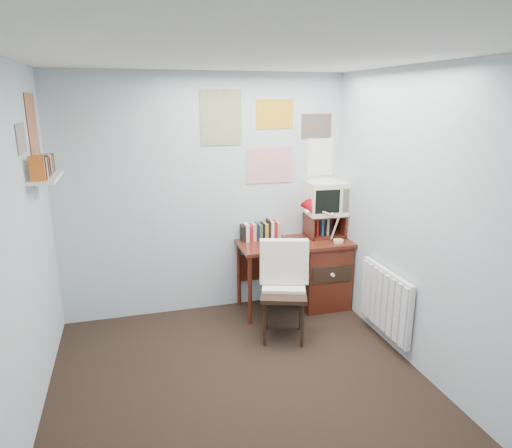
# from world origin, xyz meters

# --- Properties ---
(ground) EXTENTS (3.50, 3.50, 0.00)m
(ground) POSITION_xyz_m (0.00, 0.00, 0.00)
(ground) COLOR black
(ground) RESTS_ON ground
(back_wall) EXTENTS (3.00, 0.02, 2.50)m
(back_wall) POSITION_xyz_m (0.00, 1.75, 1.25)
(back_wall) COLOR #ABBDC4
(back_wall) RESTS_ON ground
(left_wall) EXTENTS (0.02, 3.50, 2.50)m
(left_wall) POSITION_xyz_m (-1.50, 0.00, 1.25)
(left_wall) COLOR #ABBDC4
(left_wall) RESTS_ON ground
(right_wall) EXTENTS (0.02, 3.50, 2.50)m
(right_wall) POSITION_xyz_m (1.50, 0.00, 1.25)
(right_wall) COLOR #ABBDC4
(right_wall) RESTS_ON ground
(ceiling) EXTENTS (3.00, 3.50, 0.02)m
(ceiling) POSITION_xyz_m (0.00, 0.00, 2.50)
(ceiling) COLOR white
(ceiling) RESTS_ON back_wall
(desk) EXTENTS (1.20, 0.55, 0.76)m
(desk) POSITION_xyz_m (1.17, 1.48, 0.41)
(desk) COLOR #511E12
(desk) RESTS_ON ground
(desk_chair) EXTENTS (0.59, 0.57, 0.91)m
(desk_chair) POSITION_xyz_m (0.57, 0.88, 0.46)
(desk_chair) COLOR black
(desk_chair) RESTS_ON ground
(desk_lamp) EXTENTS (0.32, 0.29, 0.40)m
(desk_lamp) POSITION_xyz_m (1.34, 1.33, 0.96)
(desk_lamp) COLOR red
(desk_lamp) RESTS_ON desk
(tv_riser) EXTENTS (0.40, 0.30, 0.25)m
(tv_riser) POSITION_xyz_m (1.29, 1.59, 0.89)
(tv_riser) COLOR #511E12
(tv_riser) RESTS_ON desk
(crt_tv) EXTENTS (0.43, 0.40, 0.39)m
(crt_tv) POSITION_xyz_m (1.30, 1.61, 1.21)
(crt_tv) COLOR #EBE1C5
(crt_tv) RESTS_ON tv_riser
(book_row) EXTENTS (0.60, 0.14, 0.22)m
(book_row) POSITION_xyz_m (0.66, 1.66, 0.87)
(book_row) COLOR #511E12
(book_row) RESTS_ON desk
(radiator) EXTENTS (0.09, 0.80, 0.60)m
(radiator) POSITION_xyz_m (1.46, 0.55, 0.42)
(radiator) COLOR white
(radiator) RESTS_ON right_wall
(wall_shelf) EXTENTS (0.20, 0.62, 0.24)m
(wall_shelf) POSITION_xyz_m (-1.40, 1.10, 1.62)
(wall_shelf) COLOR white
(wall_shelf) RESTS_ON left_wall
(posters_back) EXTENTS (1.20, 0.01, 0.90)m
(posters_back) POSITION_xyz_m (0.70, 1.74, 1.85)
(posters_back) COLOR white
(posters_back) RESTS_ON back_wall
(posters_left) EXTENTS (0.01, 0.70, 0.60)m
(posters_left) POSITION_xyz_m (-1.49, 1.10, 2.00)
(posters_left) COLOR white
(posters_left) RESTS_ON left_wall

